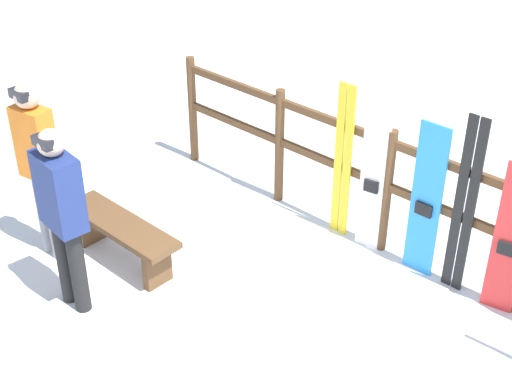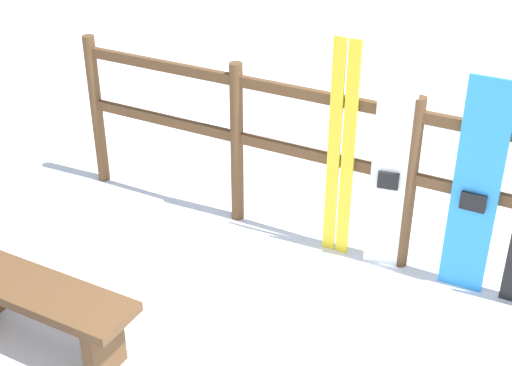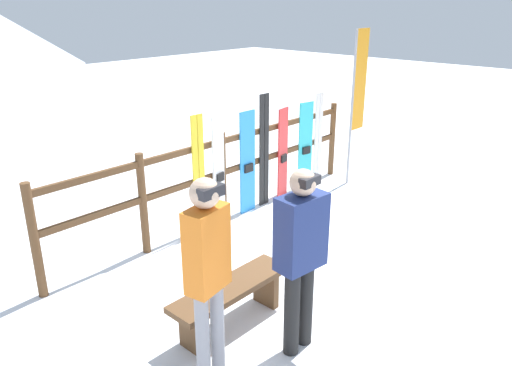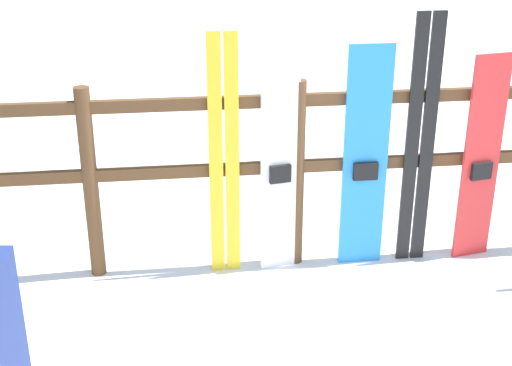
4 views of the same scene
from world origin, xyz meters
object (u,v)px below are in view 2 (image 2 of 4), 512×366
(snowboard_white, at_px, (390,169))
(ski_pair_yellow, at_px, (341,152))
(snowboard_blue, at_px, (476,191))
(bench, at_px, (35,301))

(snowboard_white, bearing_deg, ski_pair_yellow, 179.47)
(snowboard_blue, bearing_deg, bench, -139.70)
(snowboard_white, height_order, snowboard_blue, snowboard_white)
(bench, height_order, snowboard_blue, snowboard_blue)
(bench, xyz_separation_m, snowboard_blue, (2.13, 1.81, 0.42))
(ski_pair_yellow, bearing_deg, bench, -123.49)
(bench, bearing_deg, ski_pair_yellow, 56.51)
(bench, xyz_separation_m, ski_pair_yellow, (1.20, 1.81, 0.48))
(bench, relative_size, ski_pair_yellow, 0.82)
(snowboard_white, bearing_deg, bench, -130.82)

